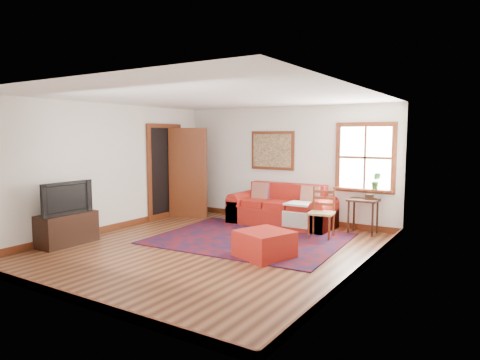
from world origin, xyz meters
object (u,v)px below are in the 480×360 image
Objects in this scene: side_table at (363,205)px; ladder_back_chair at (322,211)px; red_ottoman at (264,244)px; red_leather_sofa at (282,212)px; media_cabinet at (67,229)px.

ladder_back_chair is (-0.54, -0.73, -0.04)m from side_table.
ladder_back_chair is (0.26, 1.71, 0.30)m from red_ottoman.
red_leather_sofa is 2.20× the size of media_cabinet.
red_ottoman is 3.47m from media_cabinet.
red_leather_sofa is at bearing 130.32° from red_ottoman.
red_ottoman is 2.59m from side_table.
ladder_back_chair reaches higher than side_table.
media_cabinet is at bearing -138.82° from side_table.
red_leather_sofa is 2.47m from red_ottoman.
side_table is at bearing 53.47° from ladder_back_chair.
ladder_back_chair is (1.12, -0.60, 0.22)m from red_leather_sofa.
media_cabinet reaches higher than red_ottoman.
red_leather_sofa is at bearing 151.64° from ladder_back_chair.
red_ottoman is 1.76m from ladder_back_chair.
red_ottoman is 1.10× the size of side_table.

